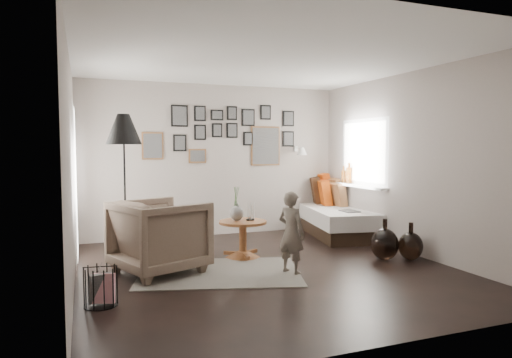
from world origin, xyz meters
name	(u,v)px	position (x,y,z in m)	size (l,w,h in m)	color
ground	(266,269)	(0.00, 0.00, 0.00)	(4.80, 4.80, 0.00)	black
wall_back	(214,160)	(0.00, 2.40, 1.30)	(4.50, 4.50, 0.00)	#A1958D
wall_front	(388,178)	(0.00, -2.40, 1.30)	(4.50, 4.50, 0.00)	#A1958D
wall_left	(71,169)	(-2.25, 0.00, 1.30)	(4.80, 4.80, 0.00)	#A1958D
wall_right	(414,163)	(2.25, 0.00, 1.30)	(4.80, 4.80, 0.00)	#A1958D
ceiling	(267,59)	(0.00, 0.00, 2.60)	(4.80, 4.80, 0.00)	white
door_left	(75,184)	(-2.23, 1.20, 1.05)	(0.00, 2.14, 2.14)	white
window_right	(356,183)	(2.18, 1.34, 0.93)	(0.15, 1.32, 1.30)	white
gallery_wall	(230,135)	(0.29, 2.38, 1.74)	(2.74, 0.03, 1.08)	brown
wall_sconce	(302,151)	(1.55, 2.13, 1.46)	(0.18, 0.36, 0.16)	white
rug	(220,272)	(-0.60, 0.04, 0.01)	(1.92, 1.34, 0.01)	beige
pedestal_table	(243,241)	(-0.09, 0.65, 0.24)	(0.66, 0.66, 0.52)	brown
vase	(237,210)	(-0.17, 0.67, 0.66)	(0.19, 0.19, 0.47)	black
candles	(250,212)	(0.02, 0.65, 0.64)	(0.11, 0.11, 0.24)	black
daybed	(332,215)	(1.97, 1.78, 0.33)	(1.28, 2.24, 1.04)	black
magazine_on_daybed	(349,211)	(1.92, 1.12, 0.49)	(0.23, 0.32, 0.02)	black
armchair	(160,236)	(-1.28, 0.31, 0.45)	(0.96, 0.99, 0.90)	brown
armchair_cushion	(161,233)	(-1.25, 0.36, 0.48)	(0.41, 0.41, 0.10)	silver
floor_lamp	(124,135)	(-1.63, 0.90, 1.69)	(0.46, 0.46, 1.96)	black
magazine_basket	(101,286)	(-2.00, -0.67, 0.19)	(0.35, 0.35, 0.38)	black
demijohn_large	(385,244)	(1.67, -0.16, 0.22)	(0.37, 0.37, 0.56)	black
demijohn_small	(411,246)	(2.00, -0.28, 0.19)	(0.33, 0.33, 0.51)	black
child	(291,232)	(0.20, -0.30, 0.50)	(0.37, 0.24, 1.00)	#655A4F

